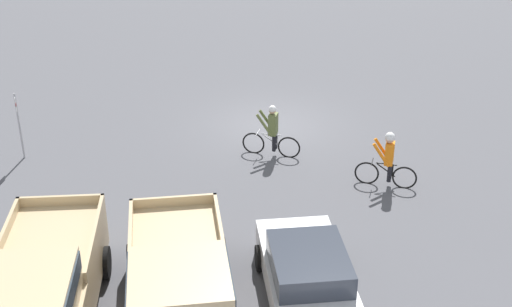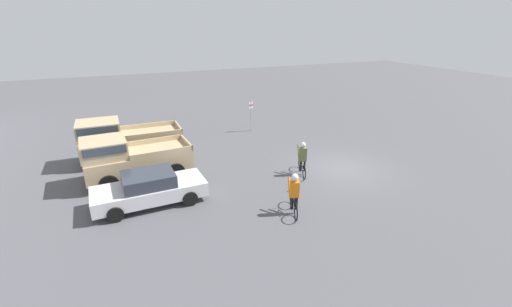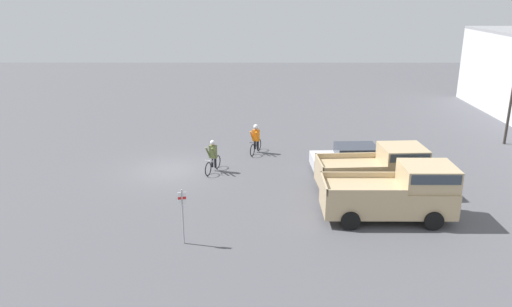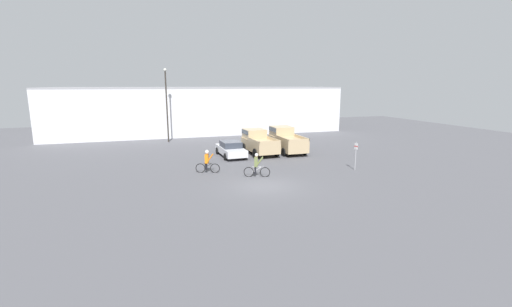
% 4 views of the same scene
% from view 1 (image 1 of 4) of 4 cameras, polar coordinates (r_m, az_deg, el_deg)
% --- Properties ---
extents(ground_plane, '(80.00, 80.00, 0.00)m').
position_cam_1_polar(ground_plane, '(24.38, 1.24, 2.29)').
color(ground_plane, '#4C4C51').
extents(sedan_0, '(2.10, 4.61, 1.38)m').
position_cam_1_polar(sedan_0, '(15.77, 4.23, -10.00)').
color(sedan_0, silver).
rests_on(sedan_0, ground_plane).
extents(pickup_truck_0, '(2.50, 4.94, 2.19)m').
position_cam_1_polar(pickup_truck_0, '(14.94, -6.17, -10.34)').
color(pickup_truck_0, tan).
rests_on(pickup_truck_0, ground_plane).
extents(pickup_truck_1, '(2.27, 5.25, 2.31)m').
position_cam_1_polar(pickup_truck_1, '(15.21, -17.06, -10.61)').
color(pickup_truck_1, tan).
rests_on(pickup_truck_1, ground_plane).
extents(cyclist_0, '(1.77, 0.71, 1.71)m').
position_cam_1_polar(cyclist_0, '(21.97, 1.28, 1.83)').
color(cyclist_0, black).
rests_on(cyclist_0, ground_plane).
extents(cyclist_1, '(1.70, 0.69, 1.72)m').
position_cam_1_polar(cyclist_1, '(20.54, 10.50, -0.38)').
color(cyclist_1, black).
rests_on(cyclist_1, ground_plane).
extents(fire_lane_sign, '(0.09, 0.30, 2.15)m').
position_cam_1_polar(fire_lane_sign, '(22.79, -18.49, 2.62)').
color(fire_lane_sign, '#9E9EA3').
rests_on(fire_lane_sign, ground_plane).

